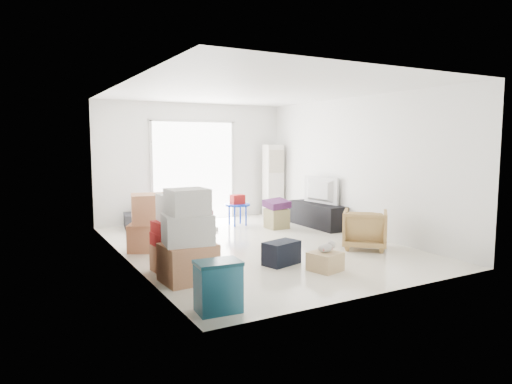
{
  "coord_description": "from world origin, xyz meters",
  "views": [
    {
      "loc": [
        -3.85,
        -6.94,
        1.83
      ],
      "look_at": [
        0.11,
        0.2,
        0.92
      ],
      "focal_mm": 32.0,
      "sensor_mm": 36.0,
      "label": 1
    }
  ],
  "objects": [
    {
      "name": "room_shell",
      "position": [
        0.0,
        0.0,
        1.35
      ],
      "size": [
        4.98,
        6.48,
        3.18
      ],
      "color": "white",
      "rests_on": "ground"
    },
    {
      "name": "sliding_door",
      "position": [
        0.0,
        2.98,
        1.24
      ],
      "size": [
        2.1,
        0.04,
        2.33
      ],
      "color": "white",
      "rests_on": "room_shell"
    },
    {
      "name": "ac_tower",
      "position": [
        1.95,
        2.65,
        0.88
      ],
      "size": [
        0.45,
        0.3,
        1.75
      ],
      "primitive_type": "cube",
      "color": "white",
      "rests_on": "room_shell"
    },
    {
      "name": "tv_console",
      "position": [
        2.0,
        0.9,
        0.25
      ],
      "size": [
        0.46,
        1.52,
        0.51
      ],
      "primitive_type": "cube",
      "color": "black",
      "rests_on": "room_shell"
    },
    {
      "name": "television",
      "position": [
        2.0,
        0.9,
        0.57
      ],
      "size": [
        0.69,
        1.06,
        0.13
      ],
      "primitive_type": "imported",
      "rotation": [
        0.0,
        0.0,
        1.7
      ],
      "color": "black",
      "rests_on": "tv_console"
    },
    {
      "name": "sofa",
      "position": [
        -0.92,
        2.5,
        0.31
      ],
      "size": [
        1.63,
        0.72,
        0.62
      ],
      "primitive_type": "imported",
      "rotation": [
        0.0,
        0.0,
        -0.17
      ],
      "color": "#29292F",
      "rests_on": "room_shell"
    },
    {
      "name": "pillow_left",
      "position": [
        -1.12,
        2.52,
        0.68
      ],
      "size": [
        0.42,
        0.34,
        0.13
      ],
      "primitive_type": "cube",
      "rotation": [
        0.0,
        0.0,
        -0.03
      ],
      "color": "#E1A4B6",
      "rests_on": "sofa"
    },
    {
      "name": "pillow_right",
      "position": [
        -0.72,
        2.48,
        0.67
      ],
      "size": [
        0.4,
        0.36,
        0.11
      ],
      "primitive_type": "cube",
      "rotation": [
        0.0,
        0.0,
        -0.38
      ],
      "color": "#E1A4B6",
      "rests_on": "sofa"
    },
    {
      "name": "armchair",
      "position": [
        1.52,
        -1.11,
        0.37
      ],
      "size": [
        0.98,
        0.98,
        0.74
      ],
      "primitive_type": "imported",
      "rotation": [
        0.0,
        0.0,
        2.38
      ],
      "color": "#A07B47",
      "rests_on": "room_shell"
    },
    {
      "name": "storage_bins",
      "position": [
        -1.9,
        -2.58,
        0.28
      ],
      "size": [
        0.51,
        0.37,
        0.56
      ],
      "rotation": [
        0.0,
        0.0,
        -0.08
      ],
      "color": "#1C566C",
      "rests_on": "room_shell"
    },
    {
      "name": "box_stack_a",
      "position": [
        -1.8,
        -1.41,
        0.55
      ],
      "size": [
        0.71,
        0.6,
        1.23
      ],
      "rotation": [
        0.0,
        0.0,
        -0.04
      ],
      "color": "#B57651",
      "rests_on": "room_shell"
    },
    {
      "name": "box_stack_b",
      "position": [
        -1.8,
        -0.88,
        0.48
      ],
      "size": [
        0.62,
        0.6,
        1.1
      ],
      "rotation": [
        0.0,
        0.0,
        0.07
      ],
      "color": "#B57651",
      "rests_on": "room_shell"
    },
    {
      "name": "box_stack_c",
      "position": [
        -1.77,
        0.52,
        0.47
      ],
      "size": [
        0.81,
        0.76,
        0.96
      ],
      "rotation": [
        0.0,
        0.0,
        -0.33
      ],
      "color": "#B57651",
      "rests_on": "room_shell"
    },
    {
      "name": "loose_box",
      "position": [
        -1.34,
        0.18,
        0.17
      ],
      "size": [
        0.48,
        0.48,
        0.34
      ],
      "primitive_type": "cube",
      "rotation": [
        0.0,
        0.0,
        -0.2
      ],
      "color": "#B57651",
      "rests_on": "room_shell"
    },
    {
      "name": "duffel_bag",
      "position": [
        -0.29,
        -1.29,
        0.17
      ],
      "size": [
        0.61,
        0.46,
        0.35
      ],
      "primitive_type": "cube",
      "rotation": [
        0.0,
        0.0,
        0.27
      ],
      "color": "black",
      "rests_on": "room_shell"
    },
    {
      "name": "ottoman",
      "position": [
        1.15,
        1.18,
        0.21
      ],
      "size": [
        0.41,
        0.41,
        0.41
      ],
      "primitive_type": "cube",
      "rotation": [
        0.0,
        0.0,
        0.0
      ],
      "color": "#968A57",
      "rests_on": "room_shell"
    },
    {
      "name": "blanket",
      "position": [
        1.15,
        1.18,
        0.48
      ],
      "size": [
        0.46,
        0.46,
        0.14
      ],
      "primitive_type": "cube",
      "rotation": [
        0.0,
        0.0,
        0.01
      ],
      "color": "#401A42",
      "rests_on": "ottoman"
    },
    {
      "name": "kids_table",
      "position": [
        0.57,
        1.88,
        0.49
      ],
      "size": [
        0.55,
        0.55,
        0.68
      ],
      "rotation": [
        0.0,
        0.0,
        0.13
      ],
      "color": "#0D30C3",
      "rests_on": "room_shell"
    },
    {
      "name": "toy_walker",
      "position": [
        -0.19,
        1.7,
        0.11
      ],
      "size": [
        0.3,
        0.26,
        0.4
      ],
      "rotation": [
        0.0,
        0.0,
        -0.01
      ],
      "color": "silver",
      "rests_on": "room_shell"
    },
    {
      "name": "wood_crate",
      "position": [
        0.08,
        -1.88,
        0.13
      ],
      "size": [
        0.49,
        0.49,
        0.26
      ],
      "primitive_type": "cube",
      "rotation": [
        0.0,
        0.0,
        0.26
      ],
      "color": "tan",
      "rests_on": "room_shell"
    },
    {
      "name": "plush_bunny",
      "position": [
        0.11,
        -1.87,
        0.34
      ],
      "size": [
        0.31,
        0.17,
        0.16
      ],
      "rotation": [
        0.0,
        0.0,
        0.01
      ],
      "color": "#B2ADA8",
      "rests_on": "wood_crate"
    }
  ]
}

